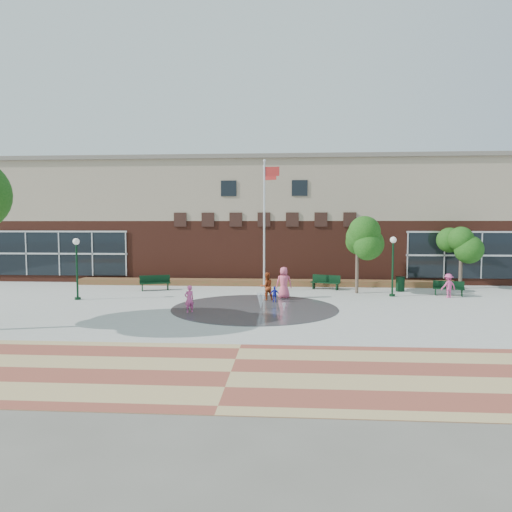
# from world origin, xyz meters

# --- Properties ---
(ground) EXTENTS (120.00, 120.00, 0.00)m
(ground) POSITION_xyz_m (0.00, 0.00, 0.00)
(ground) COLOR #666056
(ground) RESTS_ON ground
(plaza_concrete) EXTENTS (46.00, 18.00, 0.01)m
(plaza_concrete) POSITION_xyz_m (0.00, 4.00, 0.00)
(plaza_concrete) COLOR #A8A8A0
(plaza_concrete) RESTS_ON ground
(paver_band) EXTENTS (46.00, 6.00, 0.01)m
(paver_band) POSITION_xyz_m (0.00, -7.00, 0.00)
(paver_band) COLOR brown
(paver_band) RESTS_ON ground
(splash_pad) EXTENTS (8.40, 8.40, 0.01)m
(splash_pad) POSITION_xyz_m (0.00, 3.00, 0.00)
(splash_pad) COLOR #383A3D
(splash_pad) RESTS_ON ground
(library_building) EXTENTS (44.40, 10.40, 9.20)m
(library_building) POSITION_xyz_m (0.00, 17.48, 4.64)
(library_building) COLOR #58271C
(library_building) RESTS_ON ground
(flower_bed) EXTENTS (26.00, 1.20, 0.40)m
(flower_bed) POSITION_xyz_m (0.00, 11.60, 0.00)
(flower_bed) COLOR #A92E27
(flower_bed) RESTS_ON ground
(flagpole_left) EXTENTS (0.88, 0.43, 8.07)m
(flagpole_left) POSITION_xyz_m (0.16, 9.88, 4.50)
(flagpole_left) COLOR silver
(flagpole_left) RESTS_ON ground
(flagpole_right) EXTENTS (1.02, 0.21, 8.33)m
(flagpole_right) POSITION_xyz_m (0.25, 9.03, 4.65)
(flagpole_right) COLOR silver
(flagpole_right) RESTS_ON ground
(lamp_left) EXTENTS (0.37, 0.37, 3.49)m
(lamp_left) POSITION_xyz_m (-10.15, 4.96, 2.17)
(lamp_left) COLOR black
(lamp_left) RESTS_ON ground
(lamp_right) EXTENTS (0.37, 0.37, 3.54)m
(lamp_right) POSITION_xyz_m (7.83, 7.32, 2.20)
(lamp_right) COLOR black
(lamp_right) RESTS_ON ground
(bench_left) EXTENTS (2.00, 1.15, 0.97)m
(bench_left) POSITION_xyz_m (-6.84, 8.84, 0.31)
(bench_left) COLOR black
(bench_left) RESTS_ON ground
(bench_mid) EXTENTS (1.94, 1.17, 0.95)m
(bench_mid) POSITION_xyz_m (4.15, 9.99, 0.31)
(bench_mid) COLOR black
(bench_mid) RESTS_ON ground
(bench_right) EXTENTS (1.81, 0.93, 0.88)m
(bench_right) POSITION_xyz_m (11.25, 7.83, 0.28)
(bench_right) COLOR black
(bench_right) RESTS_ON ground
(trash_can) EXTENTS (0.58, 0.58, 0.96)m
(trash_can) POSITION_xyz_m (8.81, 9.46, 0.49)
(trash_can) COLOR black
(trash_can) RESTS_ON ground
(tree_mid) EXTENTS (2.85, 2.85, 4.81)m
(tree_mid) POSITION_xyz_m (5.94, 8.44, 3.50)
(tree_mid) COLOR #46382E
(tree_mid) RESTS_ON ground
(tree_small_right) EXTENTS (2.49, 2.49, 4.25)m
(tree_small_right) POSITION_xyz_m (13.07, 10.94, 3.10)
(tree_small_right) COLOR #46382E
(tree_small_right) RESTS_ON ground
(water_jet_a) EXTENTS (0.41, 0.41, 0.80)m
(water_jet_a) POSITION_xyz_m (0.33, 2.69, 0.00)
(water_jet_a) COLOR white
(water_jet_a) RESTS_ON ground
(water_jet_b) EXTENTS (0.19, 0.19, 0.43)m
(water_jet_b) POSITION_xyz_m (1.48, 2.05, 0.00)
(water_jet_b) COLOR white
(water_jet_b) RESTS_ON ground
(child_splash) EXTENTS (0.58, 0.56, 1.35)m
(child_splash) POSITION_xyz_m (-3.05, 1.60, 0.67)
(child_splash) COLOR #ED5097
(child_splash) RESTS_ON ground
(adult_red) EXTENTS (0.94, 0.86, 1.58)m
(adult_red) POSITION_xyz_m (0.50, 5.42, 0.79)
(adult_red) COLOR #A8401B
(adult_red) RESTS_ON ground
(adult_pink) EXTENTS (0.90, 0.59, 1.83)m
(adult_pink) POSITION_xyz_m (1.46, 6.20, 0.91)
(adult_pink) COLOR #E25675
(adult_pink) RESTS_ON ground
(child_blue) EXTENTS (0.56, 0.30, 0.90)m
(child_blue) POSITION_xyz_m (0.97, 4.75, 0.45)
(child_blue) COLOR #1E23B9
(child_blue) RESTS_ON ground
(person_bench) EXTENTS (1.01, 0.75, 1.40)m
(person_bench) POSITION_xyz_m (10.98, 7.10, 0.70)
(person_bench) COLOR #D64387
(person_bench) RESTS_ON ground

